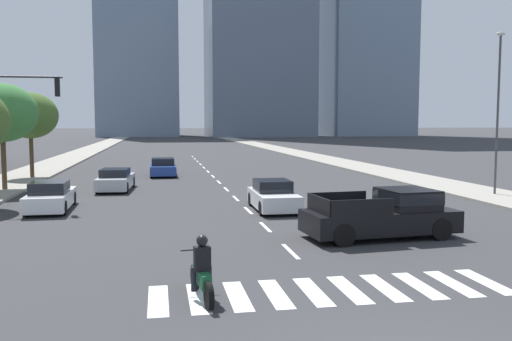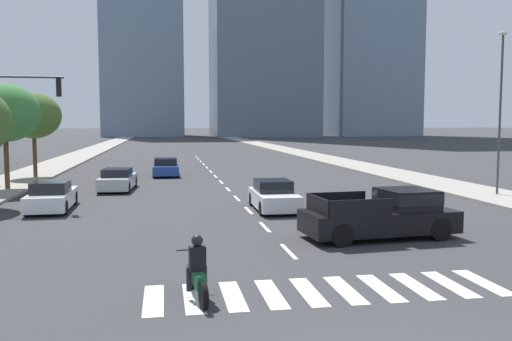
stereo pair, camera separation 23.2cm
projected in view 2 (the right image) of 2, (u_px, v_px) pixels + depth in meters
name	position (u px, v px, depth m)	size (l,w,h in m)	color
sidewalk_east	(404.00, 176.00, 39.79)	(4.00, 260.00, 0.15)	gray
sidewalk_west	(11.00, 183.00, 35.21)	(4.00, 260.00, 0.15)	gray
crosswalk_near	(327.00, 291.00, 12.84)	(8.55, 2.21, 0.01)	silver
lane_divider_center	(215.00, 176.00, 40.33)	(0.14, 50.00, 0.01)	silver
motorcycle_lead	(197.00, 274.00, 12.20)	(0.70, 2.13, 1.49)	black
pickup_truck	(386.00, 214.00, 18.75)	(5.43, 2.53, 1.67)	black
sedan_white_0	(274.00, 196.00, 24.74)	(1.82, 4.23, 1.36)	silver
sedan_blue_1	(166.00, 168.00, 40.73)	(1.91, 4.56, 1.34)	navy
sedan_white_2	(52.00, 197.00, 24.68)	(1.83, 4.54, 1.34)	silver
sedan_silver_3	(118.00, 180.00, 32.03)	(2.08, 4.65, 1.29)	#B7BABF
traffic_signal_far	(7.00, 112.00, 25.25)	(4.35, 0.28, 6.36)	#333335
street_lamp_east	(501.00, 102.00, 28.72)	(0.50, 0.24, 8.62)	#3F3F42
street_tree_second	(5.00, 113.00, 31.27)	(3.98, 3.98, 6.10)	#4C3823
street_tree_third	(33.00, 116.00, 38.20)	(3.81, 3.81, 5.97)	#4C3823
office_tower_left_skyline	(142.00, 8.00, 159.27)	(22.80, 26.86, 87.65)	slate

